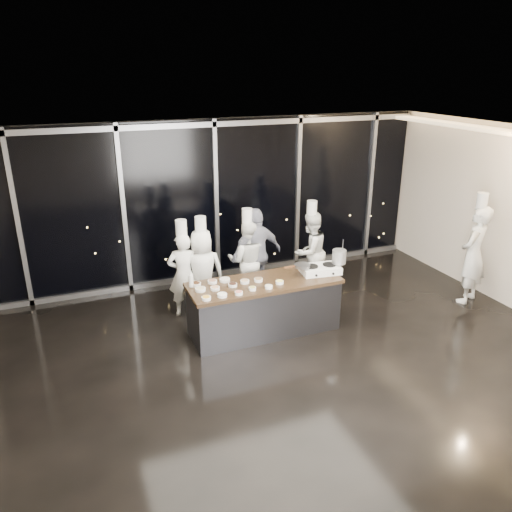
{
  "coord_description": "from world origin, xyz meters",
  "views": [
    {
      "loc": [
        -2.83,
        -5.83,
        4.12
      ],
      "look_at": [
        -0.02,
        1.2,
        1.23
      ],
      "focal_mm": 35.0,
      "sensor_mm": 36.0,
      "label": 1
    }
  ],
  "objects_px": {
    "stock_pot": "(339,257)",
    "chef_right": "(310,251)",
    "chef_center": "(247,260)",
    "chef_far_left": "(184,273)",
    "chef_side": "(473,254)",
    "stove": "(320,269)",
    "guest": "(257,254)",
    "demo_counter": "(264,306)",
    "chef_left": "(202,271)",
    "frying_pan": "(302,266)"
  },
  "relations": [
    {
      "from": "stove",
      "to": "chef_side",
      "type": "bearing_deg",
      "value": 0.99
    },
    {
      "from": "chef_far_left",
      "to": "chef_side",
      "type": "height_order",
      "value": "chef_side"
    },
    {
      "from": "stove",
      "to": "chef_center",
      "type": "height_order",
      "value": "chef_center"
    },
    {
      "from": "chef_left",
      "to": "guest",
      "type": "height_order",
      "value": "chef_left"
    },
    {
      "from": "chef_side",
      "to": "frying_pan",
      "type": "bearing_deg",
      "value": -33.04
    },
    {
      "from": "stock_pot",
      "to": "chef_center",
      "type": "xyz_separation_m",
      "value": [
        -1.13,
        1.34,
        -0.38
      ]
    },
    {
      "from": "frying_pan",
      "to": "stock_pot",
      "type": "distance_m",
      "value": 0.67
    },
    {
      "from": "stock_pot",
      "to": "chef_side",
      "type": "xyz_separation_m",
      "value": [
        2.64,
        -0.28,
        -0.22
      ]
    },
    {
      "from": "stock_pot",
      "to": "chef_far_left",
      "type": "bearing_deg",
      "value": 154.5
    },
    {
      "from": "stock_pot",
      "to": "chef_left",
      "type": "bearing_deg",
      "value": 151.6
    },
    {
      "from": "chef_far_left",
      "to": "chef_center",
      "type": "xyz_separation_m",
      "value": [
        1.25,
        0.2,
        -0.01
      ]
    },
    {
      "from": "frying_pan",
      "to": "guest",
      "type": "relative_size",
      "value": 0.27
    },
    {
      "from": "stove",
      "to": "chef_left",
      "type": "height_order",
      "value": "chef_left"
    },
    {
      "from": "demo_counter",
      "to": "chef_side",
      "type": "distance_m",
      "value": 4.01
    },
    {
      "from": "demo_counter",
      "to": "stock_pot",
      "type": "bearing_deg",
      "value": -2.56
    },
    {
      "from": "chef_right",
      "to": "chef_side",
      "type": "bearing_deg",
      "value": 128.51
    },
    {
      "from": "stock_pot",
      "to": "chef_side",
      "type": "distance_m",
      "value": 2.67
    },
    {
      "from": "chef_side",
      "to": "chef_center",
      "type": "bearing_deg",
      "value": -50.04
    },
    {
      "from": "demo_counter",
      "to": "chef_far_left",
      "type": "xyz_separation_m",
      "value": [
        -1.06,
        1.08,
        0.33
      ]
    },
    {
      "from": "demo_counter",
      "to": "chef_far_left",
      "type": "bearing_deg",
      "value": 134.48
    },
    {
      "from": "stove",
      "to": "guest",
      "type": "distance_m",
      "value": 1.44
    },
    {
      "from": "stove",
      "to": "guest",
      "type": "bearing_deg",
      "value": 122.86
    },
    {
      "from": "chef_center",
      "to": "chef_side",
      "type": "xyz_separation_m",
      "value": [
        3.77,
        -1.62,
        0.16
      ]
    },
    {
      "from": "frying_pan",
      "to": "chef_side",
      "type": "bearing_deg",
      "value": 0.97
    },
    {
      "from": "guest",
      "to": "chef_right",
      "type": "bearing_deg",
      "value": 168.15
    },
    {
      "from": "stock_pot",
      "to": "chef_left",
      "type": "relative_size",
      "value": 0.13
    },
    {
      "from": "stove",
      "to": "frying_pan",
      "type": "xyz_separation_m",
      "value": [
        -0.33,
        0.04,
        0.1
      ]
    },
    {
      "from": "chef_right",
      "to": "chef_side",
      "type": "xyz_separation_m",
      "value": [
        2.5,
        -1.57,
        0.15
      ]
    },
    {
      "from": "chef_center",
      "to": "stove",
      "type": "bearing_deg",
      "value": 145.19
    },
    {
      "from": "frying_pan",
      "to": "chef_center",
      "type": "height_order",
      "value": "chef_center"
    },
    {
      "from": "demo_counter",
      "to": "chef_right",
      "type": "height_order",
      "value": "chef_right"
    },
    {
      "from": "chef_left",
      "to": "chef_side",
      "type": "distance_m",
      "value": 4.9
    },
    {
      "from": "chef_side",
      "to": "guest",
      "type": "bearing_deg",
      "value": -51.06
    },
    {
      "from": "stock_pot",
      "to": "chef_far_left",
      "type": "relative_size",
      "value": 0.13
    },
    {
      "from": "guest",
      "to": "chef_side",
      "type": "relative_size",
      "value": 0.84
    },
    {
      "from": "chef_right",
      "to": "frying_pan",
      "type": "bearing_deg",
      "value": 37.13
    },
    {
      "from": "frying_pan",
      "to": "stock_pot",
      "type": "xyz_separation_m",
      "value": [
        0.66,
        -0.08,
        0.09
      ]
    },
    {
      "from": "guest",
      "to": "chef_side",
      "type": "height_order",
      "value": "chef_side"
    },
    {
      "from": "frying_pan",
      "to": "chef_side",
      "type": "xyz_separation_m",
      "value": [
        3.3,
        -0.36,
        -0.13
      ]
    },
    {
      "from": "stock_pot",
      "to": "chef_right",
      "type": "bearing_deg",
      "value": 83.61
    },
    {
      "from": "chef_center",
      "to": "chef_right",
      "type": "distance_m",
      "value": 1.27
    },
    {
      "from": "stove",
      "to": "chef_side",
      "type": "relative_size",
      "value": 0.33
    },
    {
      "from": "stock_pot",
      "to": "chef_center",
      "type": "bearing_deg",
      "value": 130.13
    },
    {
      "from": "guest",
      "to": "chef_right",
      "type": "height_order",
      "value": "chef_right"
    },
    {
      "from": "chef_left",
      "to": "chef_right",
      "type": "xyz_separation_m",
      "value": [
        2.2,
        0.18,
        0.01
      ]
    },
    {
      "from": "stove",
      "to": "chef_right",
      "type": "bearing_deg",
      "value": 76.66
    },
    {
      "from": "demo_counter",
      "to": "chef_right",
      "type": "xyz_separation_m",
      "value": [
        1.47,
        1.23,
        0.34
      ]
    },
    {
      "from": "demo_counter",
      "to": "chef_far_left",
      "type": "distance_m",
      "value": 1.54
    },
    {
      "from": "stove",
      "to": "stock_pot",
      "type": "distance_m",
      "value": 0.38
    },
    {
      "from": "chef_far_left",
      "to": "chef_left",
      "type": "height_order",
      "value": "chef_left"
    }
  ]
}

